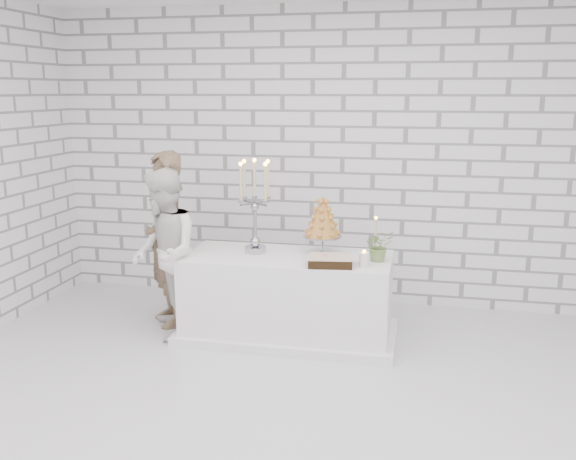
# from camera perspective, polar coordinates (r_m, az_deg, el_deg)

# --- Properties ---
(ground) EXTENTS (6.00, 5.00, 0.01)m
(ground) POSITION_cam_1_polar(r_m,az_deg,el_deg) (4.46, 0.38, -16.47)
(ground) COLOR silver
(ground) RESTS_ON ground
(wall_back) EXTENTS (6.00, 0.01, 3.00)m
(wall_back) POSITION_cam_1_polar(r_m,az_deg,el_deg) (6.41, 4.95, 6.54)
(wall_back) COLOR white
(wall_back) RESTS_ON ground
(wall_front) EXTENTS (6.00, 0.01, 3.00)m
(wall_front) POSITION_cam_1_polar(r_m,az_deg,el_deg) (1.68, -17.42, -11.45)
(wall_front) COLOR white
(wall_front) RESTS_ON ground
(cake_table) EXTENTS (1.80, 0.80, 0.75)m
(cake_table) POSITION_cam_1_polar(r_m,az_deg,el_deg) (5.61, -0.02, -6.05)
(cake_table) COLOR white
(cake_table) RESTS_ON ground
(groom) EXTENTS (0.68, 0.71, 1.63)m
(groom) POSITION_cam_1_polar(r_m,az_deg,el_deg) (5.93, -10.97, -0.83)
(groom) COLOR #4A3927
(groom) RESTS_ON ground
(bride) EXTENTS (0.84, 0.91, 1.51)m
(bride) POSITION_cam_1_polar(r_m,az_deg,el_deg) (5.65, -11.16, -2.14)
(bride) COLOR white
(bride) RESTS_ON ground
(candelabra) EXTENTS (0.39, 0.39, 0.84)m
(candelabra) POSITION_cam_1_polar(r_m,az_deg,el_deg) (5.54, -3.02, 2.18)
(candelabra) COLOR #9C9DA7
(candelabra) RESTS_ON cake_table
(croquembouche) EXTENTS (0.34, 0.34, 0.52)m
(croquembouche) POSITION_cam_1_polar(r_m,az_deg,el_deg) (5.52, 3.15, 0.47)
(croquembouche) COLOR #A66E2F
(croquembouche) RESTS_ON cake_table
(chocolate_cake) EXTENTS (0.39, 0.30, 0.08)m
(chocolate_cake) POSITION_cam_1_polar(r_m,az_deg,el_deg) (5.20, 3.85, -2.81)
(chocolate_cake) COLOR black
(chocolate_cake) RESTS_ON cake_table
(pillar_candle) EXTENTS (0.08, 0.08, 0.12)m
(pillar_candle) POSITION_cam_1_polar(r_m,az_deg,el_deg) (5.19, 6.91, -2.68)
(pillar_candle) COLOR white
(pillar_candle) RESTS_ON cake_table
(extra_taper) EXTENTS (0.07, 0.07, 0.32)m
(extra_taper) POSITION_cam_1_polar(r_m,az_deg,el_deg) (5.56, 7.93, -0.62)
(extra_taper) COLOR beige
(extra_taper) RESTS_ON cake_table
(flowers) EXTENTS (0.31, 0.29, 0.27)m
(flowers) POSITION_cam_1_polar(r_m,az_deg,el_deg) (5.37, 8.24, -1.41)
(flowers) COLOR #5E7B3D
(flowers) RESTS_ON cake_table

